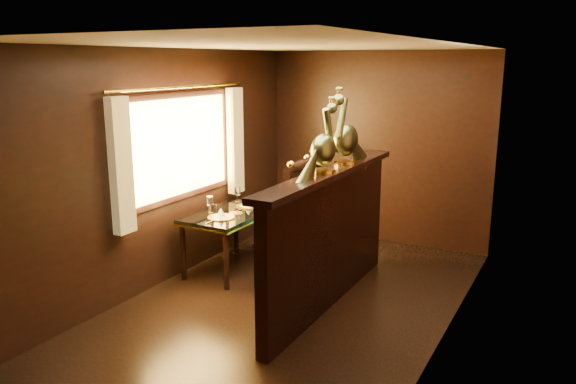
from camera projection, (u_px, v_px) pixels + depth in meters
name	position (u px, v px, depth m)	size (l,w,h in m)	color
ground	(286.00, 308.00, 5.52)	(5.00, 5.00, 0.00)	black
room_shell	(278.00, 148.00, 5.21)	(3.04, 5.04, 2.52)	black
partition	(329.00, 235.00, 5.46)	(0.26, 2.70, 1.36)	black
dining_table	(231.00, 218.00, 6.40)	(0.72, 1.18, 0.89)	black
chair_left	(296.00, 223.00, 5.75)	(0.57, 0.59, 1.43)	black
chair_right	(302.00, 209.00, 6.39)	(0.64, 0.65, 1.39)	black
peacock_left	(324.00, 136.00, 5.08)	(0.22, 0.58, 0.69)	#184A38
peacock_right	(346.00, 126.00, 5.52)	(0.24, 0.65, 0.77)	#184A38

